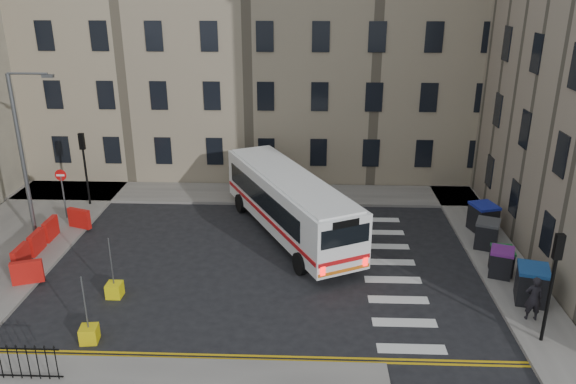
# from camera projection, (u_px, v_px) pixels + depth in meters

# --- Properties ---
(ground) EXTENTS (120.00, 120.00, 0.00)m
(ground) POSITION_uv_depth(u_px,v_px,m) (300.00, 265.00, 25.25)
(ground) COLOR black
(ground) RESTS_ON ground
(pavement_north) EXTENTS (36.00, 3.20, 0.15)m
(pavement_north) POSITION_uv_depth(u_px,v_px,m) (202.00, 193.00, 33.47)
(pavement_north) COLOR slate
(pavement_north) RESTS_ON ground
(pavement_east) EXTENTS (2.40, 26.00, 0.15)m
(pavement_east) POSITION_uv_depth(u_px,v_px,m) (477.00, 229.00, 28.63)
(pavement_east) COLOR slate
(pavement_east) RESTS_ON ground
(pavement_west) EXTENTS (6.00, 22.00, 0.15)m
(pavement_west) POSITION_uv_depth(u_px,v_px,m) (6.00, 248.00, 26.67)
(pavement_west) COLOR slate
(pavement_west) RESTS_ON ground
(terrace_north) EXTENTS (38.30, 10.80, 17.20)m
(terrace_north) POSITION_uv_depth(u_px,v_px,m) (199.00, 34.00, 36.91)
(terrace_north) COLOR gray
(terrace_north) RESTS_ON ground
(traffic_light_east) EXTENTS (0.28, 0.22, 4.10)m
(traffic_light_east) POSITION_uv_depth(u_px,v_px,m) (554.00, 272.00, 18.78)
(traffic_light_east) COLOR black
(traffic_light_east) RESTS_ON pavement_east
(traffic_light_nw) EXTENTS (0.28, 0.22, 4.10)m
(traffic_light_nw) POSITION_uv_depth(u_px,v_px,m) (84.00, 158.00, 30.74)
(traffic_light_nw) COLOR black
(traffic_light_nw) RESTS_ON pavement_west
(streetlamp) EXTENTS (0.50, 0.22, 8.14)m
(streetlamp) POSITION_uv_depth(u_px,v_px,m) (22.00, 156.00, 26.05)
(streetlamp) COLOR #595B5E
(streetlamp) RESTS_ON pavement_west
(no_entry_north) EXTENTS (0.60, 0.08, 3.00)m
(no_entry_north) POSITION_uv_depth(u_px,v_px,m) (62.00, 184.00, 29.17)
(no_entry_north) COLOR #595B5E
(no_entry_north) RESTS_ON pavement_west
(roadworks_barriers) EXTENTS (1.66, 6.26, 1.00)m
(roadworks_barriers) POSITION_uv_depth(u_px,v_px,m) (44.00, 242.00, 25.92)
(roadworks_barriers) COLOR red
(roadworks_barriers) RESTS_ON pavement_west
(bus) EXTENTS (7.20, 11.09, 3.03)m
(bus) POSITION_uv_depth(u_px,v_px,m) (289.00, 202.00, 27.68)
(bus) COLOR white
(bus) RESTS_ON ground
(wheelie_bin_a) EXTENTS (1.46, 1.58, 1.46)m
(wheelie_bin_a) POSITION_uv_depth(u_px,v_px,m) (531.00, 284.00, 21.92)
(wheelie_bin_a) COLOR black
(wheelie_bin_a) RESTS_ON pavement_east
(wheelie_bin_b) EXTENTS (1.25, 1.33, 1.19)m
(wheelie_bin_b) POSITION_uv_depth(u_px,v_px,m) (501.00, 262.00, 23.90)
(wheelie_bin_b) COLOR black
(wheelie_bin_b) RESTS_ON pavement_east
(wheelie_bin_c) EXTENTS (1.04, 1.15, 1.15)m
(wheelie_bin_c) POSITION_uv_depth(u_px,v_px,m) (501.00, 261.00, 24.08)
(wheelie_bin_c) COLOR black
(wheelie_bin_c) RESTS_ON pavement_east
(wheelie_bin_d) EXTENTS (1.40, 1.49, 1.31)m
(wheelie_bin_d) POSITION_uv_depth(u_px,v_px,m) (487.00, 234.00, 26.42)
(wheelie_bin_d) COLOR black
(wheelie_bin_d) RESTS_ON pavement_east
(wheelie_bin_e) EXTENTS (1.43, 1.54, 1.42)m
(wheelie_bin_e) POSITION_uv_depth(u_px,v_px,m) (483.00, 217.00, 28.08)
(wheelie_bin_e) COLOR black
(wheelie_bin_e) RESTS_ON pavement_east
(pedestrian) EXTENTS (0.67, 0.47, 1.76)m
(pedestrian) POSITION_uv_depth(u_px,v_px,m) (534.00, 298.00, 20.66)
(pedestrian) COLOR black
(pedestrian) RESTS_ON pavement_east
(bollard_yellow) EXTENTS (0.61, 0.61, 0.60)m
(bollard_yellow) POSITION_uv_depth(u_px,v_px,m) (115.00, 290.00, 22.63)
(bollard_yellow) COLOR yellow
(bollard_yellow) RESTS_ON ground
(bollard_chevron) EXTENTS (0.67, 0.67, 0.60)m
(bollard_chevron) POSITION_uv_depth(u_px,v_px,m) (89.00, 334.00, 19.81)
(bollard_chevron) COLOR #D6BB0C
(bollard_chevron) RESTS_ON ground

